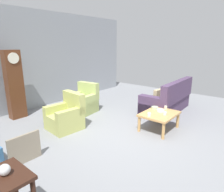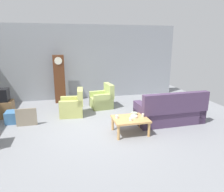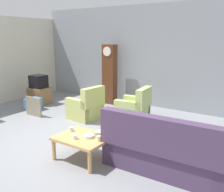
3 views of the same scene
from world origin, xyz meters
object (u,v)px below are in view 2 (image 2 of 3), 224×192
(couch_floral, at_px, (170,112))
(armchair_olive_far, at_px, (102,100))
(armchair_olive_near, at_px, (73,107))
(storage_box_blue, at_px, (12,117))
(tv_crt, at_px, (1,95))
(cup_blue_rimmed, at_px, (117,117))
(grandfather_clock, at_px, (59,79))
(cup_cream_tall, at_px, (143,115))
(tv_stand_cabinet, at_px, (3,109))
(coffee_table_wood, at_px, (130,120))
(cup_white_porcelain, at_px, (131,119))
(bowl_shallow_green, at_px, (134,114))
(framed_picture_leaning, at_px, (26,117))
(bowl_white_stacked, at_px, (134,116))

(couch_floral, distance_m, armchair_olive_far, 2.71)
(armchair_olive_near, height_order, storage_box_blue, armchair_olive_near)
(tv_crt, bearing_deg, cup_blue_rimmed, -31.82)
(grandfather_clock, relative_size, cup_cream_tall, 20.62)
(armchair_olive_far, height_order, tv_crt, tv_crt)
(armchair_olive_near, height_order, tv_stand_cabinet, armchair_olive_near)
(coffee_table_wood, xyz_separation_m, cup_blue_rimmed, (-0.36, 0.09, 0.10))
(coffee_table_wood, height_order, tv_crt, tv_crt)
(cup_white_porcelain, height_order, bowl_shallow_green, cup_white_porcelain)
(storage_box_blue, bearing_deg, armchair_olive_far, 15.77)
(armchair_olive_near, bearing_deg, couch_floral, -26.39)
(coffee_table_wood, relative_size, grandfather_clock, 0.49)
(couch_floral, xyz_separation_m, bowl_shallow_green, (-1.25, -0.19, 0.13))
(framed_picture_leaning, xyz_separation_m, cup_blue_rimmed, (2.53, -1.14, 0.21))
(coffee_table_wood, bearing_deg, cup_blue_rimmed, 165.66)
(cup_blue_rimmed, bearing_deg, tv_crt, 148.18)
(armchair_olive_far, distance_m, cup_cream_tall, 2.58)
(coffee_table_wood, distance_m, framed_picture_leaning, 3.15)
(armchair_olive_near, xyz_separation_m, cup_blue_rimmed, (1.11, -1.78, 0.18))
(armchair_olive_far, distance_m, framed_picture_leaning, 2.88)
(grandfather_clock, xyz_separation_m, tv_stand_cabinet, (-1.90, -1.41, -0.71))
(framed_picture_leaning, distance_m, bowl_white_stacked, 3.25)
(grandfather_clock, xyz_separation_m, cup_white_porcelain, (1.84, -3.79, -0.51))
(grandfather_clock, height_order, bowl_shallow_green, grandfather_clock)
(coffee_table_wood, xyz_separation_m, bowl_shallow_green, (0.20, 0.24, 0.10))
(grandfather_clock, distance_m, bowl_white_stacked, 4.15)
(tv_crt, height_order, bowl_white_stacked, tv_crt)
(cup_blue_rimmed, bearing_deg, armchair_olive_near, 121.87)
(cup_blue_rimmed, height_order, cup_cream_tall, cup_cream_tall)
(armchair_olive_far, height_order, framed_picture_leaning, armchair_olive_far)
(bowl_white_stacked, xyz_separation_m, bowl_shallow_green, (0.08, 0.20, 0.01))
(tv_stand_cabinet, distance_m, cup_white_porcelain, 4.44)
(cup_white_porcelain, bearing_deg, armchair_olive_near, 125.00)
(grandfather_clock, distance_m, bowl_shallow_green, 4.01)
(coffee_table_wood, xyz_separation_m, bowl_white_stacked, (0.12, 0.03, 0.09))
(grandfather_clock, xyz_separation_m, cup_blue_rimmed, (1.53, -3.53, -0.51))
(coffee_table_wood, xyz_separation_m, tv_stand_cabinet, (-3.79, 2.22, -0.10))
(couch_floral, bearing_deg, cup_white_porcelain, -158.46)
(cup_blue_rimmed, bearing_deg, grandfather_clock, 113.38)
(armchair_olive_near, height_order, cup_white_porcelain, armchair_olive_near)
(grandfather_clock, relative_size, tv_crt, 4.11)
(cup_white_porcelain, relative_size, cup_cream_tall, 0.89)
(couch_floral, xyz_separation_m, armchair_olive_far, (-1.76, 2.07, -0.05))
(storage_box_blue, bearing_deg, bowl_shallow_green, -21.26)
(armchair_olive_far, xyz_separation_m, tv_stand_cabinet, (-3.48, -0.28, -0.03))
(armchair_olive_far, relative_size, coffee_table_wood, 0.96)
(storage_box_blue, relative_size, cup_blue_rimmed, 5.73)
(tv_crt, bearing_deg, storage_box_blue, -55.74)
(couch_floral, distance_m, armchair_olive_near, 3.26)
(framed_picture_leaning, relative_size, bowl_white_stacked, 3.08)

